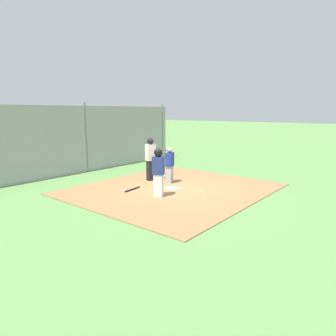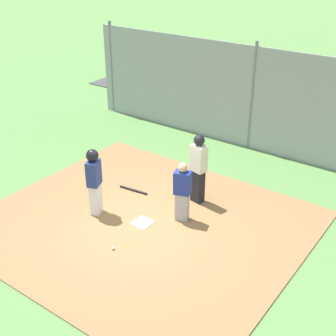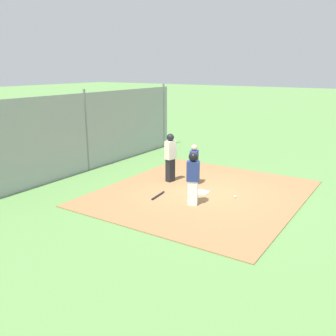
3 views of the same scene
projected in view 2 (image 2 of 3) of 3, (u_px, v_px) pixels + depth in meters
The scene contains 10 objects.
ground_plane at pixel (143, 224), 10.94m from camera, with size 140.00×140.00×0.00m, color #5B8947.
dirt_infield at pixel (143, 223), 10.94m from camera, with size 7.20×6.40×0.03m, color olive.
home_plate at pixel (143, 223), 10.93m from camera, with size 0.44×0.44×0.02m, color white.
catcher at pixel (182, 191), 10.74m from camera, with size 0.44×0.37×1.49m.
umpire at pixel (198, 167), 11.39m from camera, with size 0.42×0.33×1.82m.
runner at pixel (94, 177), 10.89m from camera, with size 0.39×0.45×1.69m.
baseball_bat at pixel (133, 190), 12.26m from camera, with size 0.06×0.06×0.83m, color black.
baseball at pixel (113, 248), 10.00m from camera, with size 0.07×0.07×0.07m, color white.
backstop_fence at pixel (252, 99), 14.09m from camera, with size 12.00×0.10×3.35m.
parking_lot at pixel (302, 107), 18.11m from camera, with size 18.00×5.20×0.04m, color #424247.
Camera 2 is at (-5.85, 7.05, 6.16)m, focal length 49.70 mm.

